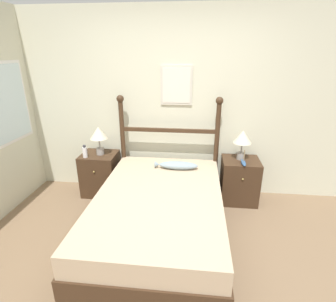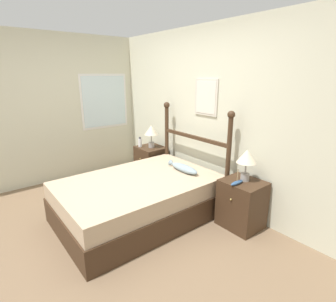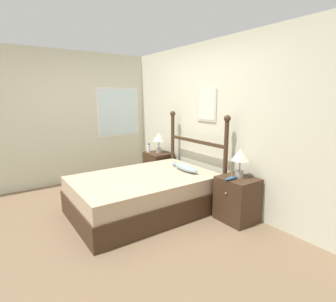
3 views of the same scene
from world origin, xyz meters
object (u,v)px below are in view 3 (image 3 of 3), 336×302
Objects in this scene: fish_pillow at (186,168)px; table_lamp_left at (159,138)px; nightstand_right at (237,199)px; model_boat at (231,178)px; bottle at (149,148)px; nightstand_left at (158,168)px; table_lamp_right at (240,157)px; bed at (144,194)px.

table_lamp_left is at bearing 168.45° from fish_pillow.
nightstand_right is 2.82× the size of model_boat.
bottle is at bearing -176.33° from nightstand_right.
nightstand_left is 1.54× the size of table_lamp_left.
model_boat is at bearing -0.10° from bottle.
table_lamp_right is (-0.01, 0.03, 0.60)m from nightstand_right.
table_lamp_right is at bearing 43.26° from bed.
bed is 0.76m from fish_pillow.
nightstand_left reaches higher than bed.
table_lamp_left and table_lamp_right have the same top height.
fish_pillow is (0.14, 0.67, 0.33)m from bed.
nightstand_right is at bearing 15.21° from fish_pillow.
table_lamp_left is 1.00× the size of table_lamp_right.
bed is at bearing -42.77° from table_lamp_left.
table_lamp_right is (0.99, 0.93, 0.63)m from bed.
bottle reaches higher than nightstand_left.
nightstand_left is 2.03m from model_boat.
table_lamp_left is at bearing -179.87° from nightstand_right.
table_lamp_right is 1.84× the size of model_boat.
bed is 11.29× the size of bottle.
model_boat is at bearing 37.18° from bed.
nightstand_left is 2.07m from table_lamp_right.
fish_pillow is at bearing -11.47° from nightstand_left.
table_lamp_right reaches higher than bed.
fish_pillow is at bearing -164.79° from nightstand_right.
bottle is at bearing -135.35° from nightstand_left.
model_boat reaches higher than nightstand_right.
nightstand_left is 1.20m from fish_pillow.
nightstand_right is at bearing 42.05° from bed.
nightstand_left is at bearing -179.13° from table_lamp_right.
bed is at bearing -136.74° from table_lamp_right.
table_lamp_right is at bearing 4.49° from bottle.
table_lamp_left is 1.95m from table_lamp_right.
bottle is at bearing -141.84° from table_lamp_left.
bed is 5.15× the size of table_lamp_right.
fish_pillow is at bearing -11.55° from table_lamp_left.
nightstand_left is 2.82× the size of model_boat.
nightstand_left is 0.60m from table_lamp_left.
nightstand_right is at bearing 0.13° from table_lamp_left.
nightstand_right is 2.17m from bottle.
table_lamp_right is 0.93m from fish_pillow.
model_boat reaches higher than nightstand_left.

